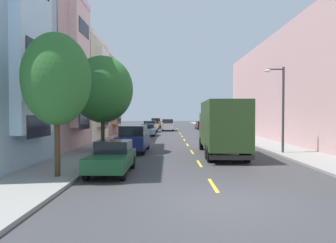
% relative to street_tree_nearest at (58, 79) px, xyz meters
% --- Properties ---
extents(ground_plane, '(160.00, 160.00, 0.00)m').
position_rel_street_tree_nearest_xyz_m(ground_plane, '(6.40, 26.99, -4.21)').
color(ground_plane, '#38383A').
extents(sidewalk_left, '(3.20, 120.00, 0.14)m').
position_rel_street_tree_nearest_xyz_m(sidewalk_left, '(-0.70, 24.99, -4.14)').
color(sidewalk_left, gray).
rests_on(sidewalk_left, ground_plane).
extents(sidewalk_right, '(3.20, 120.00, 0.14)m').
position_rel_street_tree_nearest_xyz_m(sidewalk_right, '(13.50, 24.99, -4.14)').
color(sidewalk_right, gray).
rests_on(sidewalk_right, ground_plane).
extents(lane_centerline_dashes, '(0.14, 47.20, 0.01)m').
position_rel_street_tree_nearest_xyz_m(lane_centerline_dashes, '(6.40, 21.49, -4.21)').
color(lane_centerline_dashes, yellow).
rests_on(lane_centerline_dashes, ground_plane).
extents(townhouse_second_rose, '(12.50, 7.74, 12.33)m').
position_rel_street_tree_nearest_xyz_m(townhouse_second_rose, '(-8.14, 10.22, 1.76)').
color(townhouse_second_rose, '#CC9E9E').
rests_on(townhouse_second_rose, ground_plane).
extents(townhouse_third_cream, '(11.12, 7.74, 10.59)m').
position_rel_street_tree_nearest_xyz_m(townhouse_third_cream, '(-7.45, 18.16, 0.88)').
color(townhouse_third_cream, beige).
rests_on(townhouse_third_cream, ground_plane).
extents(townhouse_fourth_terracotta, '(14.20, 7.74, 10.04)m').
position_rel_street_tree_nearest_xyz_m(townhouse_fourth_terracotta, '(-8.99, 26.09, 0.61)').
color(townhouse_fourth_terracotta, '#B27560').
rests_on(townhouse_fourth_terracotta, ground_plane).
extents(apartment_block_opposite, '(10.00, 36.00, 10.74)m').
position_rel_street_tree_nearest_xyz_m(apartment_block_opposite, '(20.10, 16.99, 1.16)').
color(apartment_block_opposite, '#CC9E9E').
rests_on(apartment_block_opposite, ground_plane).
extents(street_tree_nearest, '(2.81, 2.81, 6.01)m').
position_rel_street_tree_nearest_xyz_m(street_tree_nearest, '(0.00, 0.00, 0.00)').
color(street_tree_nearest, '#47331E').
rests_on(street_tree_nearest, sidewalk_left).
extents(street_tree_second, '(4.31, 4.31, 6.75)m').
position_rel_street_tree_nearest_xyz_m(street_tree_second, '(0.00, 8.61, 0.30)').
color(street_tree_second, '#47331E').
rests_on(street_tree_second, sidewalk_left).
extents(street_lamp, '(1.35, 0.28, 5.81)m').
position_rel_street_tree_nearest_xyz_m(street_lamp, '(12.33, 7.70, -0.64)').
color(street_lamp, '#38383D').
rests_on(street_lamp, sidewalk_right).
extents(delivery_box_truck, '(2.66, 8.15, 3.58)m').
position_rel_street_tree_nearest_xyz_m(delivery_box_truck, '(8.19, 6.98, -2.21)').
color(delivery_box_truck, '#2D471E').
rests_on(delivery_box_truck, ground_plane).
extents(parked_pickup_charcoal, '(2.13, 5.35, 1.73)m').
position_rel_street_tree_nearest_xyz_m(parked_pickup_charcoal, '(10.88, 23.77, -3.38)').
color(parked_pickup_charcoal, '#333338').
rests_on(parked_pickup_charcoal, ground_plane).
extents(parked_wagon_burgundy, '(1.93, 4.74, 1.50)m').
position_rel_street_tree_nearest_xyz_m(parked_wagon_burgundy, '(10.72, 41.29, -3.41)').
color(parked_wagon_burgundy, maroon).
rests_on(parked_wagon_burgundy, ground_plane).
extents(parked_suv_navy, '(2.07, 4.85, 1.93)m').
position_rel_street_tree_nearest_xyz_m(parked_suv_navy, '(2.15, 9.07, -3.22)').
color(parked_suv_navy, navy).
rests_on(parked_suv_navy, ground_plane).
extents(parked_pickup_silver, '(2.12, 5.34, 1.73)m').
position_rel_street_tree_nearest_xyz_m(parked_pickup_silver, '(1.93, 33.28, -3.38)').
color(parked_pickup_silver, '#B2B5BA').
rests_on(parked_pickup_silver, ground_plane).
extents(parked_hatchback_forest, '(1.82, 4.04, 1.50)m').
position_rel_street_tree_nearest_xyz_m(parked_hatchback_forest, '(2.06, 1.29, -3.45)').
color(parked_hatchback_forest, '#194C28').
rests_on(parked_hatchback_forest, ground_plane).
extents(parked_wagon_sky, '(1.86, 4.71, 1.50)m').
position_rel_street_tree_nearest_xyz_m(parked_wagon_sky, '(2.09, 25.14, -3.41)').
color(parked_wagon_sky, '#7A9EC6').
rests_on(parked_wagon_sky, ground_plane).
extents(parked_suv_orange, '(2.05, 4.84, 1.93)m').
position_rel_street_tree_nearest_xyz_m(parked_suv_orange, '(2.16, 48.80, -3.22)').
color(parked_suv_orange, orange).
rests_on(parked_suv_orange, ground_plane).
extents(parked_wagon_champagne, '(1.93, 4.74, 1.50)m').
position_rel_street_tree_nearest_xyz_m(parked_wagon_champagne, '(2.07, 42.58, -3.41)').
color(parked_wagon_champagne, tan).
rests_on(parked_wagon_champagne, ground_plane).
extents(parked_hatchback_black, '(1.77, 4.01, 1.50)m').
position_rel_street_tree_nearest_xyz_m(parked_hatchback_black, '(10.86, 31.31, -3.45)').
color(parked_hatchback_black, black).
rests_on(parked_hatchback_black, ground_plane).
extents(moving_white_sedan, '(1.95, 4.80, 1.93)m').
position_rel_street_tree_nearest_xyz_m(moving_white_sedan, '(4.60, 36.40, -3.22)').
color(moving_white_sedan, silver).
rests_on(moving_white_sedan, ground_plane).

